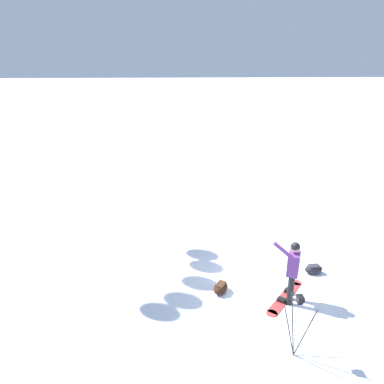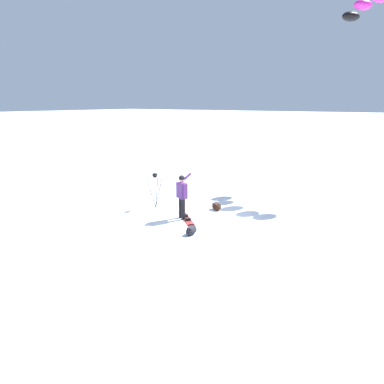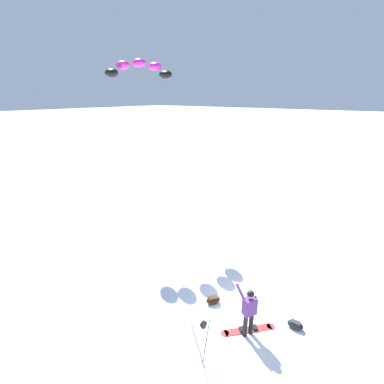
{
  "view_description": "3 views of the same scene",
  "coord_description": "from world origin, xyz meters",
  "px_view_note": "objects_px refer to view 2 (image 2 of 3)",
  "views": [
    {
      "loc": [
        -2.6,
        -7.87,
        5.51
      ],
      "look_at": [
        -1.93,
        0.28,
        2.56
      ],
      "focal_mm": 33.2,
      "sensor_mm": 36.0,
      "label": 1
    },
    {
      "loc": [
        10.11,
        6.31,
        4.14
      ],
      "look_at": [
        -0.05,
        -0.65,
        0.93
      ],
      "focal_mm": 32.34,
      "sensor_mm": 36.0,
      "label": 2
    },
    {
      "loc": [
        3.33,
        -7.36,
        7.09
      ],
      "look_at": [
        -3.07,
        0.84,
        3.54
      ],
      "focal_mm": 26.62,
      "sensor_mm": 36.0,
      "label": 3
    }
  ],
  "objects_px": {
    "traction_kite": "(380,3)",
    "gear_bag_large": "(191,230)",
    "gear_bag_small": "(217,206)",
    "snowboarder": "(182,193)",
    "camera_tripod": "(155,183)",
    "snowboard": "(186,218)"
  },
  "relations": [
    {
      "from": "gear_bag_large",
      "to": "gear_bag_small",
      "type": "bearing_deg",
      "value": -166.46
    },
    {
      "from": "gear_bag_large",
      "to": "gear_bag_small",
      "type": "distance_m",
      "value": 2.8
    },
    {
      "from": "camera_tripod",
      "to": "gear_bag_small",
      "type": "distance_m",
      "value": 2.61
    },
    {
      "from": "gear_bag_small",
      "to": "traction_kite",
      "type": "bearing_deg",
      "value": 152.56
    },
    {
      "from": "snowboarder",
      "to": "traction_kite",
      "type": "distance_m",
      "value": 12.52
    },
    {
      "from": "gear_bag_large",
      "to": "traction_kite",
      "type": "bearing_deg",
      "value": 162.46
    },
    {
      "from": "snowboarder",
      "to": "traction_kite",
      "type": "bearing_deg",
      "value": 154.29
    },
    {
      "from": "snowboarder",
      "to": "gear_bag_small",
      "type": "xyz_separation_m",
      "value": [
        -1.63,
        0.5,
        -0.84
      ]
    },
    {
      "from": "traction_kite",
      "to": "gear_bag_large",
      "type": "distance_m",
      "value": 13.5
    },
    {
      "from": "gear_bag_large",
      "to": "camera_tripod",
      "type": "bearing_deg",
      "value": -119.32
    },
    {
      "from": "snowboarder",
      "to": "traction_kite",
      "type": "height_order",
      "value": "traction_kite"
    },
    {
      "from": "snowboard",
      "to": "gear_bag_large",
      "type": "xyz_separation_m",
      "value": [
        1.14,
        1.0,
        0.11
      ]
    },
    {
      "from": "snowboarder",
      "to": "gear_bag_large",
      "type": "xyz_separation_m",
      "value": [
        1.09,
        1.16,
        -0.85
      ]
    },
    {
      "from": "gear_bag_large",
      "to": "camera_tripod",
      "type": "height_order",
      "value": "camera_tripod"
    },
    {
      "from": "traction_kite",
      "to": "gear_bag_small",
      "type": "height_order",
      "value": "traction_kite"
    },
    {
      "from": "snowboarder",
      "to": "snowboard",
      "type": "xyz_separation_m",
      "value": [
        -0.05,
        0.15,
        -0.96
      ]
    },
    {
      "from": "traction_kite",
      "to": "camera_tripod",
      "type": "relative_size",
      "value": 2.55
    },
    {
      "from": "gear_bag_large",
      "to": "camera_tripod",
      "type": "relative_size",
      "value": 0.37
    },
    {
      "from": "camera_tripod",
      "to": "gear_bag_small",
      "type": "bearing_deg",
      "value": 117.12
    },
    {
      "from": "traction_kite",
      "to": "snowboarder",
      "type": "bearing_deg",
      "value": -25.71
    },
    {
      "from": "snowboarder",
      "to": "camera_tripod",
      "type": "bearing_deg",
      "value": -106.64
    },
    {
      "from": "traction_kite",
      "to": "gear_bag_small",
      "type": "relative_size",
      "value": 5.96
    }
  ]
}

